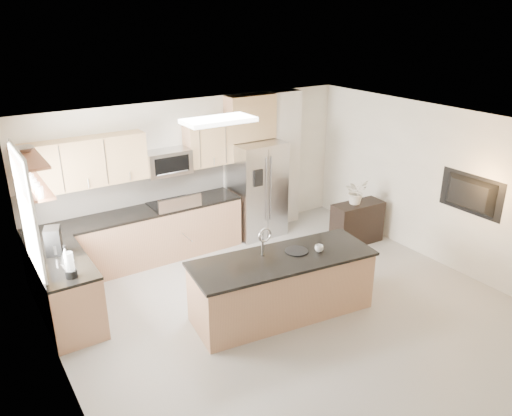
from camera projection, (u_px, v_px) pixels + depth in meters
floor at (306, 323)px, 6.80m from camera, size 6.50×6.50×0.00m
ceiling at (314, 137)px, 5.84m from camera, size 6.00×6.50×0.02m
wall_back at (195, 172)px, 8.86m from camera, size 6.00×0.02×2.60m
wall_left at (66, 309)px, 4.81m from camera, size 0.02×6.50×2.60m
wall_right at (459, 193)px, 7.84m from camera, size 0.02×6.50×2.60m
back_counter at (140, 237)px, 8.30m from camera, size 3.55×0.66×1.44m
left_counter at (66, 290)px, 6.73m from camera, size 0.66×1.50×0.92m
range at (175, 228)px, 8.61m from camera, size 0.76×0.64×1.14m
upper_cabinets at (124, 157)px, 7.88m from camera, size 3.50×0.33×0.75m
microwave at (167, 162)px, 8.27m from camera, size 0.76×0.40×0.40m
refrigerator at (257, 189)px, 9.25m from camera, size 0.92×0.78×1.78m
partition_column at (283, 159)px, 9.66m from camera, size 0.60×0.30×2.60m
window at (27, 214)px, 6.14m from camera, size 0.04×1.15×1.65m
shelf_lower at (33, 186)px, 6.17m from camera, size 0.30×1.20×0.04m
shelf_upper at (28, 158)px, 6.03m from camera, size 0.30×1.20×0.04m
ceiling_fixture at (219, 120)px, 6.91m from camera, size 1.00×0.50×0.06m
island at (282, 286)px, 6.88m from camera, size 2.63×1.23×1.30m
credenza at (357, 223)px, 9.05m from camera, size 0.98×0.45×0.76m
cup at (319, 248)px, 6.87m from camera, size 0.14×0.14×0.10m
platter at (297, 251)px, 6.88m from camera, size 0.38×0.38×0.02m
blender at (70, 267)px, 6.08m from camera, size 0.14×0.14×0.33m
kettle at (66, 254)px, 6.48m from camera, size 0.19×0.19×0.23m
coffee_maker at (54, 242)px, 6.67m from camera, size 0.26×0.29×0.38m
bowl at (23, 149)px, 6.20m from camera, size 0.39×0.39×0.08m
flower_vase at (356, 185)px, 8.79m from camera, size 0.61×0.54×0.67m
television at (467, 195)px, 7.62m from camera, size 0.14×1.08×0.62m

